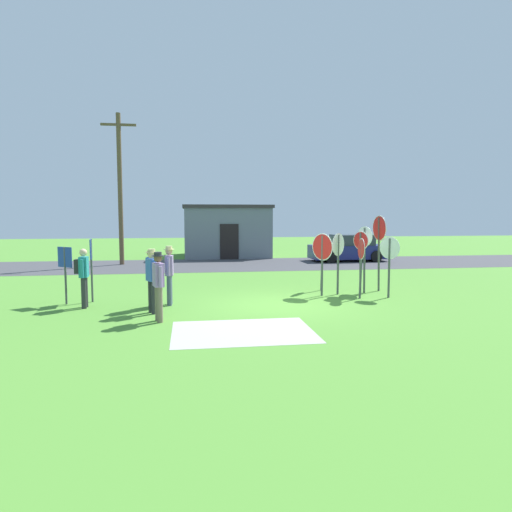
{
  "coord_description": "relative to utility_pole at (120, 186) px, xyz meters",
  "views": [
    {
      "loc": [
        -2.62,
        -13.02,
        2.65
      ],
      "look_at": [
        -0.44,
        1.7,
        1.3
      ],
      "focal_mm": 32.06,
      "sensor_mm": 36.0,
      "label": 1
    }
  ],
  "objects": [
    {
      "name": "street_asphalt",
      "position": [
        6.15,
        -0.91,
        -4.13
      ],
      "size": [
        60.0,
        6.4,
        0.01
      ],
      "primitive_type": "cube",
      "color": "#424247",
      "rests_on": "ground"
    },
    {
      "name": "stop_sign_far_back",
      "position": [
        9.4,
        -10.38,
        -2.62
      ],
      "size": [
        0.29,
        0.62,
        2.26
      ],
      "color": "#474C4C",
      "rests_on": "ground"
    },
    {
      "name": "info_panel_leftmost",
      "position": [
        -0.08,
        -10.98,
        -2.96
      ],
      "size": [
        0.49,
        0.39,
        1.7
      ],
      "color": "#4C4C51",
      "rests_on": "ground"
    },
    {
      "name": "utility_pole",
      "position": [
        0.0,
        0.0,
        0.0
      ],
      "size": [
        1.8,
        0.24,
        7.91
      ],
      "color": "brown",
      "rests_on": "ground"
    },
    {
      "name": "stop_sign_rear_left",
      "position": [
        8.42,
        -10.52,
        -2.74
      ],
      "size": [
        0.58,
        0.51,
        2.04
      ],
      "color": "#474C4C",
      "rests_on": "ground"
    },
    {
      "name": "stop_sign_rear_right",
      "position": [
        7.83,
        -10.68,
        -2.73
      ],
      "size": [
        0.46,
        0.77,
        2.05
      ],
      "color": "#474C4C",
      "rests_on": "ground"
    },
    {
      "name": "stop_sign_nearest",
      "position": [
        10.05,
        -10.05,
        -2.31
      ],
      "size": [
        0.14,
        0.88,
        2.63
      ],
      "color": "#474C4C",
      "rests_on": "ground"
    },
    {
      "name": "building_background",
      "position": [
        5.92,
        4.26,
        -2.51
      ],
      "size": [
        5.45,
        4.8,
        3.25
      ],
      "color": "slate",
      "rests_on": "ground"
    },
    {
      "name": "stop_sign_low_front",
      "position": [
        8.14,
        -9.65,
        -2.78
      ],
      "size": [
        0.42,
        0.71,
        1.99
      ],
      "color": "#474C4C",
      "rests_on": "ground"
    },
    {
      "name": "stop_sign_tallest",
      "position": [
        9.11,
        -10.76,
        -2.74
      ],
      "size": [
        0.33,
        0.54,
        2.11
      ],
      "color": "#474C4C",
      "rests_on": "ground"
    },
    {
      "name": "stop_sign_leaning_left",
      "position": [
        8.89,
        -11.35,
        -2.85
      ],
      "size": [
        0.11,
        0.67,
        1.91
      ],
      "color": "#474C4C",
      "rests_on": "ground"
    },
    {
      "name": "person_in_blue",
      "position": [
        2.96,
        -11.52,
        -3.15
      ],
      "size": [
        0.32,
        0.57,
        1.74
      ],
      "color": "#4C5670",
      "rests_on": "ground"
    },
    {
      "name": "concrete_path",
      "position": [
        4.72,
        -14.91,
        -4.13
      ],
      "size": [
        3.2,
        2.4,
        0.01
      ],
      "primitive_type": "cube",
      "color": "#ADAAA3",
      "rests_on": "ground"
    },
    {
      "name": "ground_plane",
      "position": [
        6.15,
        -11.99,
        -4.14
      ],
      "size": [
        80.0,
        80.0,
        0.0
      ],
      "primitive_type": "plane",
      "color": "#518E33"
    },
    {
      "name": "person_holding_notes",
      "position": [
        2.47,
        -11.96,
        -3.18
      ],
      "size": [
        0.26,
        0.57,
        1.69
      ],
      "color": "#7A6B56",
      "rests_on": "ground"
    },
    {
      "name": "parked_car_on_street",
      "position": [
        12.64,
        0.06,
        -3.45
      ],
      "size": [
        4.34,
        2.1,
        1.51
      ],
      "color": "navy",
      "rests_on": "ground"
    },
    {
      "name": "person_near_signs",
      "position": [
        2.78,
        -13.62,
        -3.15
      ],
      "size": [
        0.32,
        0.55,
        1.74
      ],
      "color": "#7A6B56",
      "rests_on": "ground"
    },
    {
      "name": "info_panel_middle",
      "position": [
        0.61,
        -10.72,
        -2.81
      ],
      "size": [
        0.1,
        0.6,
        1.91
      ],
      "color": "#4C4C51",
      "rests_on": "ground"
    },
    {
      "name": "stop_sign_leaning_right",
      "position": [
        9.84,
        -11.34,
        -2.81
      ],
      "size": [
        0.41,
        0.6,
        1.96
      ],
      "color": "#474C4C",
      "rests_on": "ground"
    },
    {
      "name": "person_with_sunhat",
      "position": [
        2.55,
        -12.61,
        -3.15
      ],
      "size": [
        0.36,
        0.52,
        1.74
      ],
      "color": "#2D2D33",
      "rests_on": "ground"
    },
    {
      "name": "person_in_teal",
      "position": [
        0.56,
        -11.58,
        -3.15
      ],
      "size": [
        0.36,
        0.57,
        1.69
      ],
      "color": "#2D2D33",
      "rests_on": "ground"
    }
  ]
}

